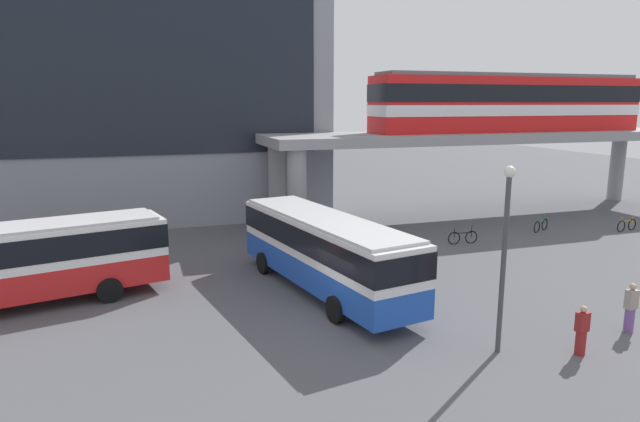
{
  "coord_description": "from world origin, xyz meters",
  "views": [
    {
      "loc": [
        -6.78,
        -17.41,
        7.82
      ],
      "look_at": [
        2.16,
        9.32,
        2.2
      ],
      "focal_mm": 30.79,
      "sensor_mm": 36.0,
      "label": 1
    }
  ],
  "objects_px": {
    "station_building": "(110,90)",
    "bus_main": "(324,246)",
    "pedestrian_at_kerb": "(582,332)",
    "train": "(509,102)",
    "pedestrian_by_bike_rack": "(630,309)",
    "bicycle_black": "(463,237)",
    "bicycle_orange": "(627,225)",
    "bus_secondary": "(15,258)",
    "bicycle_green": "(541,225)"
  },
  "relations": [
    {
      "from": "station_building",
      "to": "bicycle_orange",
      "type": "distance_m",
      "value": 35.23
    },
    {
      "from": "bicycle_black",
      "to": "bicycle_green",
      "type": "height_order",
      "value": "same"
    },
    {
      "from": "bus_secondary",
      "to": "bus_main",
      "type": "bearing_deg",
      "value": -9.69
    },
    {
      "from": "train",
      "to": "bicycle_orange",
      "type": "xyz_separation_m",
      "value": [
        4.28,
        -6.47,
        -7.44
      ]
    },
    {
      "from": "bus_main",
      "to": "pedestrian_at_kerb",
      "type": "distance_m",
      "value": 10.01
    },
    {
      "from": "pedestrian_by_bike_rack",
      "to": "pedestrian_at_kerb",
      "type": "height_order",
      "value": "pedestrian_by_bike_rack"
    },
    {
      "from": "bicycle_orange",
      "to": "pedestrian_at_kerb",
      "type": "xyz_separation_m",
      "value": [
        -15.53,
        -12.6,
        0.4
      ]
    },
    {
      "from": "station_building",
      "to": "bicycle_green",
      "type": "relative_size",
      "value": 17.1
    },
    {
      "from": "bicycle_black",
      "to": "pedestrian_by_bike_rack",
      "type": "distance_m",
      "value": 12.33
    },
    {
      "from": "bicycle_green",
      "to": "pedestrian_at_kerb",
      "type": "bearing_deg",
      "value": -126.32
    },
    {
      "from": "train",
      "to": "bus_main",
      "type": "bearing_deg",
      "value": -147.17
    },
    {
      "from": "bus_main",
      "to": "pedestrian_by_bike_rack",
      "type": "relative_size",
      "value": 6.47
    },
    {
      "from": "bus_secondary",
      "to": "bicycle_black",
      "type": "xyz_separation_m",
      "value": [
        21.7,
        3.01,
        -1.63
      ]
    },
    {
      "from": "station_building",
      "to": "pedestrian_at_kerb",
      "type": "xyz_separation_m",
      "value": [
        14.39,
        -29.25,
        -7.86
      ]
    },
    {
      "from": "bicycle_black",
      "to": "bicycle_orange",
      "type": "height_order",
      "value": "same"
    },
    {
      "from": "station_building",
      "to": "pedestrian_by_bike_rack",
      "type": "relative_size",
      "value": 16.12
    },
    {
      "from": "pedestrian_by_bike_rack",
      "to": "train",
      "type": "bearing_deg",
      "value": 65.42
    },
    {
      "from": "bicycle_black",
      "to": "bicycle_orange",
      "type": "xyz_separation_m",
      "value": [
        11.33,
        -0.52,
        0.0
      ]
    },
    {
      "from": "station_building",
      "to": "bicycle_black",
      "type": "relative_size",
      "value": 15.79
    },
    {
      "from": "train",
      "to": "bus_main",
      "type": "height_order",
      "value": "train"
    },
    {
      "from": "pedestrian_by_bike_rack",
      "to": "pedestrian_at_kerb",
      "type": "xyz_separation_m",
      "value": [
        -2.92,
        -0.87,
        -0.07
      ]
    },
    {
      "from": "station_building",
      "to": "bicycle_green",
      "type": "distance_m",
      "value": 30.19
    },
    {
      "from": "bicycle_black",
      "to": "train",
      "type": "bearing_deg",
      "value": 40.18
    },
    {
      "from": "pedestrian_by_bike_rack",
      "to": "bus_main",
      "type": "bearing_deg",
      "value": 140.19
    },
    {
      "from": "train",
      "to": "pedestrian_by_bike_rack",
      "type": "relative_size",
      "value": 11.24
    },
    {
      "from": "bicycle_black",
      "to": "bicycle_orange",
      "type": "distance_m",
      "value": 11.34
    },
    {
      "from": "train",
      "to": "bus_secondary",
      "type": "relative_size",
      "value": 1.74
    },
    {
      "from": "bicycle_black",
      "to": "bicycle_green",
      "type": "bearing_deg",
      "value": 9.99
    },
    {
      "from": "train",
      "to": "pedestrian_by_bike_rack",
      "type": "height_order",
      "value": "train"
    },
    {
      "from": "bus_secondary",
      "to": "pedestrian_at_kerb",
      "type": "xyz_separation_m",
      "value": [
        17.5,
        -10.1,
        -1.23
      ]
    },
    {
      "from": "bicycle_green",
      "to": "pedestrian_at_kerb",
      "type": "xyz_separation_m",
      "value": [
        -10.45,
        -14.22,
        0.4
      ]
    },
    {
      "from": "bicycle_black",
      "to": "bicycle_green",
      "type": "distance_m",
      "value": 6.35
    },
    {
      "from": "bus_secondary",
      "to": "pedestrian_by_bike_rack",
      "type": "relative_size",
      "value": 6.47
    },
    {
      "from": "bicycle_black",
      "to": "bicycle_orange",
      "type": "relative_size",
      "value": 1.01
    },
    {
      "from": "bus_main",
      "to": "bicycle_orange",
      "type": "distance_m",
      "value": 21.82
    },
    {
      "from": "bicycle_orange",
      "to": "bus_main",
      "type": "bearing_deg",
      "value": -168.07
    },
    {
      "from": "bus_main",
      "to": "train",
      "type": "bearing_deg",
      "value": 32.83
    },
    {
      "from": "bus_secondary",
      "to": "pedestrian_at_kerb",
      "type": "distance_m",
      "value": 20.25
    },
    {
      "from": "bicycle_green",
      "to": "pedestrian_by_bike_rack",
      "type": "bearing_deg",
      "value": -119.43
    },
    {
      "from": "station_building",
      "to": "train",
      "type": "height_order",
      "value": "station_building"
    },
    {
      "from": "bus_main",
      "to": "bicycle_orange",
      "type": "bearing_deg",
      "value": 11.93
    },
    {
      "from": "station_building",
      "to": "pedestrian_by_bike_rack",
      "type": "distance_m",
      "value": 34.15
    },
    {
      "from": "train",
      "to": "bicycle_orange",
      "type": "relative_size",
      "value": 11.06
    },
    {
      "from": "station_building",
      "to": "bus_main",
      "type": "xyz_separation_m",
      "value": [
        8.63,
        -21.16,
        -6.63
      ]
    },
    {
      "from": "bus_secondary",
      "to": "bicycle_black",
      "type": "relative_size",
      "value": 6.34
    },
    {
      "from": "bicycle_orange",
      "to": "train",
      "type": "bearing_deg",
      "value": 123.45
    },
    {
      "from": "bus_main",
      "to": "bicycle_orange",
      "type": "xyz_separation_m",
      "value": [
        21.29,
        4.5,
        -1.63
      ]
    },
    {
      "from": "station_building",
      "to": "bus_secondary",
      "type": "distance_m",
      "value": 20.5
    },
    {
      "from": "bicycle_black",
      "to": "pedestrian_by_bike_rack",
      "type": "height_order",
      "value": "pedestrian_by_bike_rack"
    },
    {
      "from": "bus_main",
      "to": "bus_secondary",
      "type": "distance_m",
      "value": 11.91
    }
  ]
}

